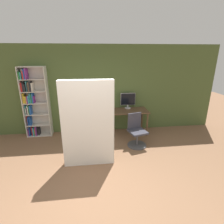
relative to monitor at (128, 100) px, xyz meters
The scene contains 7 objects.
ground_plane 3.10m from the monitor, 112.34° to the right, with size 16.00×16.00×0.00m, color brown.
wall_back 1.16m from the monitor, behind, with size 8.00×0.06×2.70m.
desk 0.44m from the monitor, 103.80° to the right, with size 1.25×0.66×0.77m.
monitor is the anchor object (origin of this frame).
office_chair 1.21m from the monitor, 87.17° to the right, with size 0.54×0.54×0.90m.
bookshelf 2.86m from the monitor, behind, with size 0.73×0.31×2.10m.
mattress_near 2.10m from the monitor, 125.96° to the right, with size 1.13×0.19×1.94m.
Camera 1 is at (-0.03, -2.54, 2.45)m, focal length 28.00 mm.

